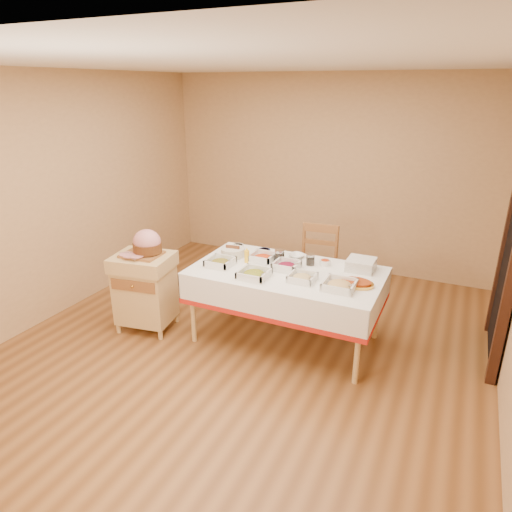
% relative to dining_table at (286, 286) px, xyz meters
% --- Properties ---
extents(room_shell, '(5.00, 5.00, 5.00)m').
position_rel_dining_table_xyz_m(room_shell, '(-0.30, -0.30, 0.70)').
color(room_shell, brown).
rests_on(room_shell, ground).
extents(dining_table, '(1.82, 1.02, 0.76)m').
position_rel_dining_table_xyz_m(dining_table, '(0.00, 0.00, 0.00)').
color(dining_table, '#DDBB7A').
rests_on(dining_table, ground).
extents(butcher_cart, '(0.65, 0.57, 0.82)m').
position_rel_dining_table_xyz_m(butcher_cart, '(-1.42, -0.39, -0.13)').
color(butcher_cart, '#DDBB7A').
rests_on(butcher_cart, ground).
extents(dining_chair, '(0.48, 0.46, 0.98)m').
position_rel_dining_table_xyz_m(dining_chair, '(0.06, 0.78, -0.09)').
color(dining_chair, '#955F31').
rests_on(dining_chair, ground).
extents(ham_on_board, '(0.41, 0.39, 0.27)m').
position_rel_dining_table_xyz_m(ham_on_board, '(-1.38, -0.36, 0.33)').
color(ham_on_board, '#955F31').
rests_on(ham_on_board, butcher_cart).
extents(serving_dish_a, '(0.25, 0.25, 0.11)m').
position_rel_dining_table_xyz_m(serving_dish_a, '(-0.64, -0.16, 0.20)').
color(serving_dish_a, silver).
rests_on(serving_dish_a, dining_table).
extents(serving_dish_b, '(0.27, 0.27, 0.11)m').
position_rel_dining_table_xyz_m(serving_dish_b, '(-0.21, -0.29, 0.20)').
color(serving_dish_b, silver).
rests_on(serving_dish_b, dining_table).
extents(serving_dish_c, '(0.23, 0.23, 0.09)m').
position_rel_dining_table_xyz_m(serving_dish_c, '(0.22, -0.17, 0.19)').
color(serving_dish_c, silver).
rests_on(serving_dish_c, dining_table).
extents(serving_dish_d, '(0.28, 0.28, 0.10)m').
position_rel_dining_table_xyz_m(serving_dish_d, '(0.57, -0.19, 0.20)').
color(serving_dish_d, silver).
rests_on(serving_dish_d, dining_table).
extents(serving_dish_e, '(0.25, 0.24, 0.11)m').
position_rel_dining_table_xyz_m(serving_dish_e, '(-0.32, 0.14, 0.20)').
color(serving_dish_e, silver).
rests_on(serving_dish_e, dining_table).
extents(serving_dish_f, '(0.25, 0.24, 0.11)m').
position_rel_dining_table_xyz_m(serving_dish_f, '(-0.01, 0.03, 0.20)').
color(serving_dish_f, silver).
rests_on(serving_dish_f, dining_table).
extents(small_bowl_left, '(0.13, 0.13, 0.06)m').
position_rel_dining_table_xyz_m(small_bowl_left, '(-0.69, 0.32, 0.19)').
color(small_bowl_left, silver).
rests_on(small_bowl_left, dining_table).
extents(small_bowl_mid, '(0.13, 0.13, 0.05)m').
position_rel_dining_table_xyz_m(small_bowl_mid, '(-0.38, 0.32, 0.19)').
color(small_bowl_mid, navy).
rests_on(small_bowl_mid, dining_table).
extents(small_bowl_right, '(0.11, 0.11, 0.05)m').
position_rel_dining_table_xyz_m(small_bowl_right, '(0.29, 0.29, 0.19)').
color(small_bowl_right, silver).
rests_on(small_bowl_right, dining_table).
extents(bowl_white_imported, '(0.20, 0.20, 0.04)m').
position_rel_dining_table_xyz_m(bowl_white_imported, '(-0.04, 0.37, 0.18)').
color(bowl_white_imported, silver).
rests_on(bowl_white_imported, dining_table).
extents(bowl_small_imported, '(0.17, 0.17, 0.05)m').
position_rel_dining_table_xyz_m(bowl_small_imported, '(0.60, 0.41, 0.19)').
color(bowl_small_imported, silver).
rests_on(bowl_small_imported, dining_table).
extents(preserve_jar_left, '(0.10, 0.10, 0.13)m').
position_rel_dining_table_xyz_m(preserve_jar_left, '(-0.15, 0.18, 0.22)').
color(preserve_jar_left, silver).
rests_on(preserve_jar_left, dining_table).
extents(preserve_jar_right, '(0.09, 0.09, 0.11)m').
position_rel_dining_table_xyz_m(preserve_jar_right, '(0.16, 0.23, 0.21)').
color(preserve_jar_right, silver).
rests_on(preserve_jar_right, dining_table).
extents(mustard_bottle, '(0.05, 0.05, 0.15)m').
position_rel_dining_table_xyz_m(mustard_bottle, '(-0.44, 0.03, 0.23)').
color(mustard_bottle, yellow).
rests_on(mustard_bottle, dining_table).
extents(bread_basket, '(0.25, 0.25, 0.11)m').
position_rel_dining_table_xyz_m(bread_basket, '(-0.65, 0.12, 0.21)').
color(bread_basket, silver).
rests_on(bread_basket, dining_table).
extents(plate_stack, '(0.26, 0.26, 0.11)m').
position_rel_dining_table_xyz_m(plate_stack, '(0.64, 0.32, 0.22)').
color(plate_stack, silver).
rests_on(plate_stack, dining_table).
extents(brass_platter, '(0.32, 0.23, 0.04)m').
position_rel_dining_table_xyz_m(brass_platter, '(0.69, -0.06, 0.18)').
color(brass_platter, gold).
rests_on(brass_platter, dining_table).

